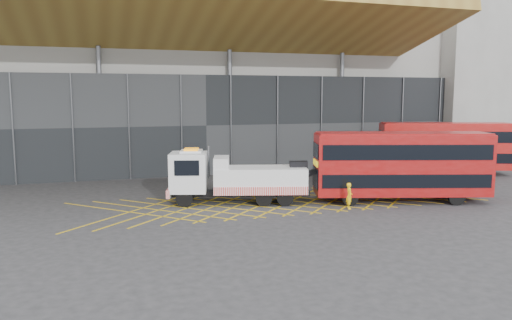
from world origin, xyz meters
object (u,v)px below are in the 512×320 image
object	(u,v)px
worker	(349,196)
bus_towed	(401,164)
recovery_truck	(233,178)
bus_second	(445,146)

from	to	relation	value
worker	bus_towed	bearing A→B (deg)	-60.25
recovery_truck	worker	bearing A→B (deg)	-15.12
bus_towed	worker	world-z (taller)	bus_towed
bus_towed	bus_second	size ratio (longest dim) A/B	1.01
recovery_truck	bus_towed	world-z (taller)	bus_towed
bus_second	worker	bearing A→B (deg)	-125.49
recovery_truck	bus_second	world-z (taller)	bus_second
recovery_truck	bus_second	distance (m)	20.09
bus_towed	worker	bearing A→B (deg)	-151.89
recovery_truck	worker	xyz separation A→B (m)	(5.86, -3.48, -0.80)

